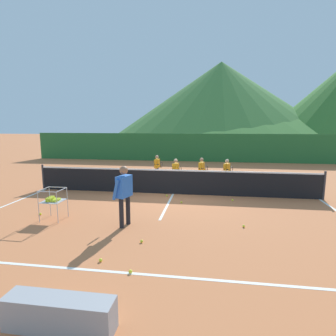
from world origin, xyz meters
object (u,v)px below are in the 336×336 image
Objects in this scene: ball_cart at (53,200)px; student_0 at (157,165)px; student_3 at (227,170)px; instructor at (124,190)px; tennis_ball_4 at (233,200)px; tennis_ball_5 at (181,202)px; tennis_ball_1 at (167,196)px; tennis_ball_8 at (130,271)px; tennis_ball_6 at (101,260)px; student_1 at (176,170)px; tennis_ball_0 at (40,214)px; tennis_ball_7 at (142,241)px; student_2 at (202,169)px; tennis_net at (173,182)px; courtside_bench at (60,314)px; tennis_ball_2 at (244,226)px.

student_0 is at bearing 72.50° from ball_cart.
instructor is at bearing -120.17° from student_3.
student_3 reaches higher than student_0.
ball_cart reaches higher than tennis_ball_4.
tennis_ball_4 is 1.00× the size of tennis_ball_5.
tennis_ball_1 is 1.00× the size of tennis_ball_8.
tennis_ball_6 is at bearing -96.20° from tennis_ball_1.
student_1 reaches higher than tennis_ball_8.
student_0 is 8.61m from tennis_ball_8.
student_1 is 18.34× the size of tennis_ball_5.
instructor is at bearing -99.80° from student_1.
student_1 is 5.65m from tennis_ball_0.
student_1 reaches higher than tennis_ball_7.
ball_cart reaches higher than tennis_ball_8.
tennis_ball_6 is at bearing -86.83° from instructor.
student_2 is at bearing -25.27° from student_0.
tennis_ball_1 is at bearing -114.92° from tennis_net.
tennis_ball_0 is 4.52m from tennis_ball_5.
tennis_ball_6 and tennis_ball_7 have the same top height.
tennis_ball_5 is (0.48, -2.40, -0.72)m from student_1.
tennis_ball_4 is 1.00× the size of tennis_ball_8.
courtside_bench is (0.17, -1.81, 0.20)m from tennis_ball_6.
tennis_ball_0 is 5.97m from tennis_ball_2.
tennis_ball_0 is 1.00× the size of tennis_ball_2.
student_2 is at bearing 50.67° from ball_cart.
tennis_ball_0 is 4.38m from tennis_ball_1.
tennis_ball_4 is at bearing -63.08° from student_2.
student_1 reaches higher than courtside_bench.
tennis_net is 2.38m from tennis_ball_4.
student_2 is at bearing 75.77° from tennis_ball_6.
student_1 is at bearing 84.45° from tennis_ball_1.
tennis_ball_0 and tennis_ball_7 have the same top height.
tennis_ball_4 is 1.00× the size of tennis_ball_6.
student_0 is 6.34m from ball_cart.
tennis_ball_2 and tennis_ball_4 have the same top height.
tennis_ball_8 is (0.82, -2.29, -0.95)m from instructor.
student_2 reaches higher than tennis_ball_6.
student_1 is at bearing 56.76° from ball_cart.
student_3 reaches higher than ball_cart.
student_2 is 9.12m from courtside_bench.
courtside_bench reaches higher than tennis_ball_2.
tennis_ball_1 is (-0.19, -0.42, -0.47)m from tennis_net.
student_3 is 9.39m from courtside_bench.
ball_cart is (-3.04, -3.39, 0.09)m from tennis_net.
tennis_ball_6 is 1.00× the size of tennis_ball_8.
tennis_ball_6 is at bearing -105.48° from tennis_ball_5.
ball_cart reaches higher than tennis_ball_0.
student_2 is (1.92, 5.18, -0.23)m from instructor.
instructor is at bearing -119.01° from tennis_ball_5.
tennis_net is 7.37m from courtside_bench.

